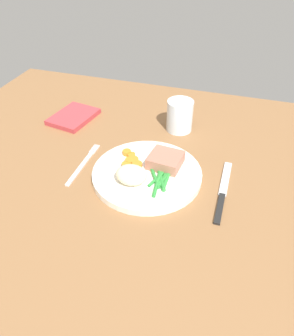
# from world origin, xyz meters

# --- Properties ---
(dining_table) EXTENTS (1.20, 0.90, 0.02)m
(dining_table) POSITION_xyz_m (0.00, 0.00, 0.01)
(dining_table) COLOR brown
(dining_table) RESTS_ON ground
(dinner_plate) EXTENTS (0.25, 0.25, 0.02)m
(dinner_plate) POSITION_xyz_m (0.02, -0.04, 0.03)
(dinner_plate) COLOR white
(dinner_plate) RESTS_ON dining_table
(meat_portion) EXTENTS (0.08, 0.08, 0.03)m
(meat_portion) POSITION_xyz_m (0.06, 0.00, 0.05)
(meat_portion) COLOR #A86B56
(meat_portion) RESTS_ON dinner_plate
(mashed_potatoes) EXTENTS (0.07, 0.06, 0.04)m
(mashed_potatoes) POSITION_xyz_m (-0.00, -0.08, 0.06)
(mashed_potatoes) COLOR beige
(mashed_potatoes) RESTS_ON dinner_plate
(carrot_slices) EXTENTS (0.06, 0.07, 0.01)m
(carrot_slices) POSITION_xyz_m (-0.02, -0.02, 0.04)
(carrot_slices) COLOR orange
(carrot_slices) RESTS_ON dinner_plate
(green_beans) EXTENTS (0.07, 0.11, 0.01)m
(green_beans) POSITION_xyz_m (0.06, -0.05, 0.04)
(green_beans) COLOR #2D8C38
(green_beans) RESTS_ON dinner_plate
(fork) EXTENTS (0.01, 0.17, 0.00)m
(fork) POSITION_xyz_m (-0.14, -0.04, 0.02)
(fork) COLOR silver
(fork) RESTS_ON dining_table
(knife) EXTENTS (0.02, 0.20, 0.01)m
(knife) POSITION_xyz_m (0.20, -0.04, 0.02)
(knife) COLOR black
(knife) RESTS_ON dining_table
(water_glass) EXTENTS (0.07, 0.07, 0.09)m
(water_glass) POSITION_xyz_m (0.04, 0.19, 0.06)
(water_glass) COLOR silver
(water_glass) RESTS_ON dining_table
(napkin) EXTENTS (0.12, 0.15, 0.01)m
(napkin) POSITION_xyz_m (-0.26, 0.15, 0.03)
(napkin) COLOR #B2383D
(napkin) RESTS_ON dining_table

